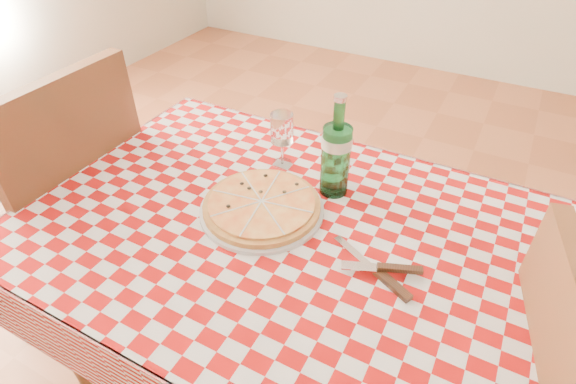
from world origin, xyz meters
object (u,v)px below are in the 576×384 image
at_px(pizza_plate, 262,205).
at_px(wine_glass, 282,140).
at_px(dining_table, 284,255).
at_px(water_bottle, 337,147).
at_px(chair_far, 70,198).

bearing_deg(pizza_plate, wine_glass, 104.66).
height_order(dining_table, wine_glass, wine_glass).
distance_m(water_bottle, wine_glass, 0.20).
height_order(dining_table, chair_far, chair_far).
distance_m(chair_far, water_bottle, 0.90).
bearing_deg(pizza_plate, chair_far, -174.11).
relative_size(chair_far, pizza_plate, 3.24).
xyz_separation_m(dining_table, chair_far, (-0.77, -0.04, -0.07)).
xyz_separation_m(chair_far, pizza_plate, (0.69, 0.07, 0.19)).
height_order(dining_table, water_bottle, water_bottle).
bearing_deg(wine_glass, pizza_plate, -75.34).
height_order(pizza_plate, wine_glass, wine_glass).
xyz_separation_m(dining_table, water_bottle, (0.05, 0.19, 0.24)).
xyz_separation_m(pizza_plate, wine_glass, (-0.05, 0.21, 0.06)).
bearing_deg(water_bottle, chair_far, -163.91).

